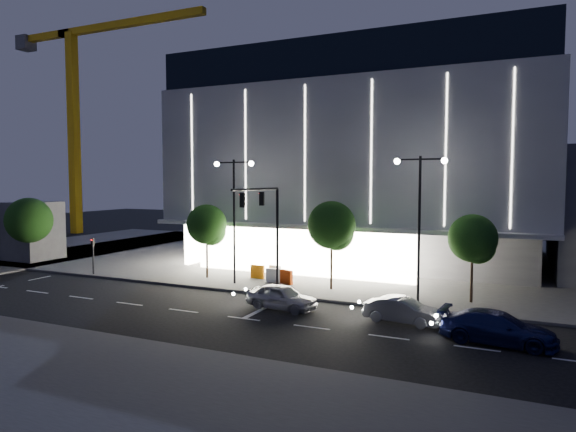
# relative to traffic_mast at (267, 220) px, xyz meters

# --- Properties ---
(ground) EXTENTS (160.00, 160.00, 0.00)m
(ground) POSITION_rel_traffic_mast_xyz_m (-1.00, -3.34, -5.03)
(ground) COLOR black
(ground) RESTS_ON ground
(sidewalk_museum) EXTENTS (70.00, 40.00, 0.15)m
(sidewalk_museum) POSITION_rel_traffic_mast_xyz_m (4.00, 20.66, -4.95)
(sidewalk_museum) COLOR #474747
(sidewalk_museum) RESTS_ON ground
(sidewalk_near) EXTENTS (70.00, 10.00, 0.15)m
(sidewalk_near) POSITION_rel_traffic_mast_xyz_m (4.00, -15.34, -4.95)
(sidewalk_near) COLOR #474747
(sidewalk_near) RESTS_ON ground
(sidewalk_west) EXTENTS (16.00, 50.00, 0.15)m
(sidewalk_west) POSITION_rel_traffic_mast_xyz_m (-31.00, 6.66, -4.95)
(sidewalk_west) COLOR #474747
(sidewalk_west) RESTS_ON ground
(museum) EXTENTS (30.00, 25.80, 18.00)m
(museum) POSITION_rel_traffic_mast_xyz_m (1.98, 18.97, 4.25)
(museum) COLOR #4C4C51
(museum) RESTS_ON ground
(traffic_mast) EXTENTS (0.33, 5.89, 7.07)m
(traffic_mast) POSITION_rel_traffic_mast_xyz_m (0.00, 0.00, 0.00)
(traffic_mast) COLOR black
(traffic_mast) RESTS_ON ground
(street_lamp_west) EXTENTS (3.16, 0.36, 9.00)m
(street_lamp_west) POSITION_rel_traffic_mast_xyz_m (-4.00, 2.66, 0.93)
(street_lamp_west) COLOR black
(street_lamp_west) RESTS_ON ground
(street_lamp_east) EXTENTS (3.16, 0.36, 9.00)m
(street_lamp_east) POSITION_rel_traffic_mast_xyz_m (9.00, 2.66, 0.93)
(street_lamp_east) COLOR black
(street_lamp_east) RESTS_ON ground
(ped_signal_far) EXTENTS (0.22, 0.24, 3.00)m
(ped_signal_far) POSITION_rel_traffic_mast_xyz_m (-16.00, 1.16, -3.14)
(ped_signal_far) COLOR black
(ped_signal_far) RESTS_ON ground
(tower_crane) EXTENTS (32.00, 2.00, 28.50)m
(tower_crane) POSITION_rel_traffic_mast_xyz_m (-41.92, 24.66, 15.48)
(tower_crane) COLOR gold
(tower_crane) RESTS_ON ground
(tree_left) EXTENTS (3.02, 3.02, 5.72)m
(tree_left) POSITION_rel_traffic_mast_xyz_m (-6.97, 3.68, -0.99)
(tree_left) COLOR black
(tree_left) RESTS_ON ground
(tree_mid) EXTENTS (3.25, 3.25, 6.15)m
(tree_mid) POSITION_rel_traffic_mast_xyz_m (3.03, 3.68, -0.69)
(tree_mid) COLOR black
(tree_mid) RESTS_ON ground
(tree_right) EXTENTS (2.91, 2.91, 5.51)m
(tree_right) POSITION_rel_traffic_mast_xyz_m (12.03, 3.68, -1.14)
(tree_right) COLOR black
(tree_right) RESTS_ON ground
(car_lead) EXTENTS (4.52, 2.31, 1.47)m
(car_lead) POSITION_rel_traffic_mast_xyz_m (2.03, -2.17, -4.29)
(car_lead) COLOR #A3A5AB
(car_lead) RESTS_ON ground
(car_second) EXTENTS (4.25, 1.93, 1.35)m
(car_second) POSITION_rel_traffic_mast_xyz_m (9.09, -2.11, -4.35)
(car_second) COLOR #939599
(car_second) RESTS_ON ground
(car_third) EXTENTS (5.32, 2.56, 1.50)m
(car_third) POSITION_rel_traffic_mast_xyz_m (13.79, -3.70, -4.28)
(car_third) COLOR #151A4F
(car_third) RESTS_ON ground
(barrier_a) EXTENTS (1.11, 0.30, 1.00)m
(barrier_a) POSITION_rel_traffic_mast_xyz_m (-3.35, 4.95, -4.38)
(barrier_a) COLOR orange
(barrier_a) RESTS_ON sidewalk_museum
(barrier_b) EXTENTS (1.11, 0.66, 1.00)m
(barrier_b) POSITION_rel_traffic_mast_xyz_m (-2.07, 5.32, -4.38)
(barrier_b) COLOR silver
(barrier_b) RESTS_ON sidewalk_museum
(barrier_c) EXTENTS (1.11, 0.66, 1.00)m
(barrier_c) POSITION_rel_traffic_mast_xyz_m (-0.50, 3.99, -4.38)
(barrier_c) COLOR #C73B0B
(barrier_c) RESTS_ON sidewalk_museum
(barrier_d) EXTENTS (1.12, 0.37, 1.00)m
(barrier_d) POSITION_rel_traffic_mast_xyz_m (-1.62, 4.15, -4.38)
(barrier_d) COLOR silver
(barrier_d) RESTS_ON sidewalk_museum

